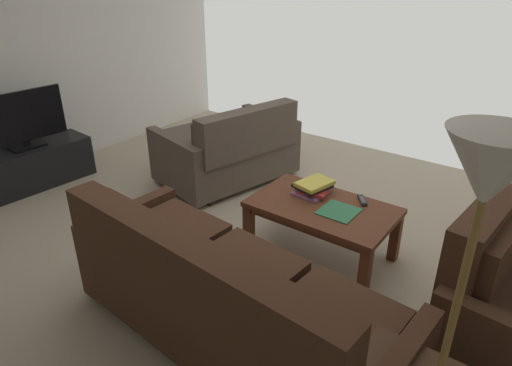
{
  "coord_description": "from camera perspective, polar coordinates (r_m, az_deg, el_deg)",
  "views": [
    {
      "loc": [
        -1.83,
        2.4,
        2.08
      ],
      "look_at": [
        -0.15,
        0.12,
        0.7
      ],
      "focal_mm": 31.89,
      "sensor_mm": 36.0,
      "label": 1
    }
  ],
  "objects": [
    {
      "name": "flat_tv",
      "position": [
        4.97,
        -27.41,
        7.1
      ],
      "size": [
        0.22,
        0.85,
        0.56
      ],
      "color": "black",
      "rests_on": "tv_stand"
    },
    {
      "name": "wall_right",
      "position": [
        5.33,
        -27.2,
        14.86
      ],
      "size": [
        0.12,
        5.31,
        2.59
      ],
      "primitive_type": "cube",
      "color": "white",
      "rests_on": "ground"
    },
    {
      "name": "coffee_table",
      "position": [
        3.47,
        8.31,
        -3.76
      ],
      "size": [
        1.06,
        0.64,
        0.44
      ],
      "color": "brown",
      "rests_on": "ground"
    },
    {
      "name": "floor_lamp",
      "position": [
        1.53,
        26.05,
        -4.24
      ],
      "size": [
        0.29,
        0.29,
        1.66
      ],
      "color": "olive",
      "rests_on": "ground"
    },
    {
      "name": "tv_stand",
      "position": [
        5.13,
        -26.29,
        1.86
      ],
      "size": [
        0.49,
        1.17,
        0.42
      ],
      "color": "black",
      "rests_on": "ground"
    },
    {
      "name": "loveseat_near",
      "position": [
        4.67,
        -3.37,
        4.37
      ],
      "size": [
        1.16,
        1.48,
        0.84
      ],
      "color": "black",
      "rests_on": "ground"
    },
    {
      "name": "sofa_main",
      "position": [
        2.65,
        -4.02,
        -14.18
      ],
      "size": [
        2.14,
        0.95,
        0.88
      ],
      "color": "black",
      "rests_on": "ground"
    },
    {
      "name": "ground_plane",
      "position": [
        3.67,
        -0.78,
        -8.56
      ],
      "size": [
        5.73,
        5.31,
        0.01
      ],
      "primitive_type": "cube",
      "color": "#B7A88E"
    },
    {
      "name": "tv_remote",
      "position": [
        3.54,
        13.2,
        -2.14
      ],
      "size": [
        0.13,
        0.16,
        0.02
      ],
      "color": "black",
      "rests_on": "coffee_table"
    },
    {
      "name": "loose_magazine",
      "position": [
        3.37,
        10.34,
        -3.52
      ],
      "size": [
        0.26,
        0.26,
        0.01
      ],
      "primitive_type": "cube",
      "rotation": [
        0.0,
        0.0,
        3.14
      ],
      "color": "#337F51",
      "rests_on": "coffee_table"
    },
    {
      "name": "book_stack",
      "position": [
        3.58,
        7.2,
        -0.54
      ],
      "size": [
        0.29,
        0.32,
        0.11
      ],
      "color": "#996699",
      "rests_on": "coffee_table"
    }
  ]
}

